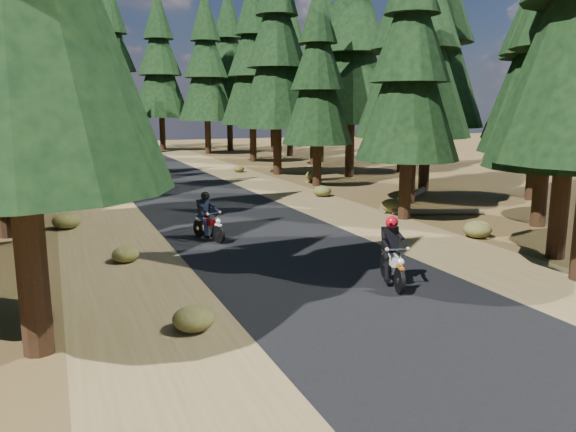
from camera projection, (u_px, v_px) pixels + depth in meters
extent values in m
plane|color=#483619|center=(310.00, 266.00, 15.08)|extent=(120.00, 120.00, 0.00)
cube|color=black|center=(249.00, 229.00, 19.60)|extent=(6.00, 100.00, 0.01)
cube|color=brown|center=(113.00, 241.00, 17.86)|extent=(3.20, 100.00, 0.01)
cube|color=brown|center=(364.00, 219.00, 21.35)|extent=(3.20, 100.00, 0.01)
cylinder|color=black|center=(25.00, 190.00, 9.22)|extent=(0.53, 0.53, 5.71)
cylinder|color=black|center=(563.00, 168.00, 15.41)|extent=(0.50, 0.50, 5.11)
cone|color=black|center=(574.00, 47.00, 14.80)|extent=(4.34, 4.34, 6.38)
cylinder|color=black|center=(543.00, 152.00, 19.58)|extent=(0.51, 0.51, 5.29)
cone|color=black|center=(552.00, 54.00, 18.95)|extent=(4.50, 4.50, 6.62)
cylinder|color=black|center=(14.00, 157.00, 17.40)|extent=(0.51, 0.51, 5.34)
cone|color=black|center=(4.00, 45.00, 16.76)|extent=(4.54, 4.54, 6.68)
cylinder|color=black|center=(406.00, 160.00, 21.00)|extent=(0.48, 0.48, 4.52)
cone|color=black|center=(409.00, 82.00, 20.46)|extent=(3.84, 3.84, 5.65)
cone|color=black|center=(412.00, 24.00, 20.07)|extent=(2.94, 2.94, 4.07)
cylinder|color=black|center=(411.00, 137.00, 24.36)|extent=(0.53, 0.53, 5.84)
cone|color=black|center=(415.00, 50.00, 23.66)|extent=(4.96, 4.96, 7.30)
cylinder|color=black|center=(426.00, 127.00, 28.08)|extent=(0.56, 0.56, 6.43)
cone|color=black|center=(430.00, 43.00, 27.31)|extent=(5.47, 5.47, 8.04)
cylinder|color=black|center=(46.00, 138.00, 24.69)|extent=(0.53, 0.53, 5.72)
cone|color=black|center=(40.00, 54.00, 24.01)|extent=(4.86, 4.86, 7.15)
cylinder|color=black|center=(317.00, 144.00, 30.03)|extent=(0.48, 0.48, 4.51)
cone|color=black|center=(318.00, 90.00, 29.49)|extent=(3.83, 3.83, 5.64)
cone|color=black|center=(318.00, 50.00, 29.11)|extent=(2.93, 2.93, 4.06)
cone|color=black|center=(319.00, 9.00, 28.72)|extent=(2.03, 2.03, 3.38)
cylinder|color=black|center=(350.00, 123.00, 33.65)|extent=(0.56, 0.56, 6.47)
cone|color=black|center=(352.00, 53.00, 32.88)|extent=(5.50, 5.50, 8.09)
cone|color=black|center=(353.00, 1.00, 32.32)|extent=(4.21, 4.21, 5.82)
cylinder|color=black|center=(34.00, 133.00, 30.67)|extent=(0.53, 0.53, 5.64)
cone|color=black|center=(28.00, 66.00, 30.00)|extent=(4.79, 4.79, 7.05)
cone|color=black|center=(24.00, 16.00, 29.51)|extent=(3.67, 3.67, 5.08)
cylinder|color=black|center=(277.00, 128.00, 35.02)|extent=(0.53, 0.53, 5.83)
cone|color=black|center=(277.00, 68.00, 34.32)|extent=(4.95, 4.95, 7.29)
cone|color=black|center=(277.00, 23.00, 33.82)|extent=(3.79, 3.79, 5.25)
cylinder|color=black|center=(313.00, 133.00, 40.87)|extent=(0.48, 0.48, 4.61)
cone|color=black|center=(314.00, 93.00, 40.32)|extent=(3.92, 3.92, 5.77)
cone|color=black|center=(314.00, 63.00, 39.92)|extent=(3.00, 3.00, 4.15)
cone|color=black|center=(314.00, 33.00, 39.53)|extent=(2.08, 2.08, 3.46)
cylinder|color=black|center=(18.00, 138.00, 36.42)|extent=(0.48, 0.48, 4.42)
cone|color=black|center=(15.00, 95.00, 35.90)|extent=(3.76, 3.76, 5.52)
cone|color=black|center=(12.00, 63.00, 35.52)|extent=(2.87, 2.87, 3.98)
cone|color=black|center=(9.00, 30.00, 35.14)|extent=(1.99, 1.99, 3.31)
cylinder|color=black|center=(253.00, 124.00, 43.41)|extent=(0.53, 0.53, 5.76)
cone|color=black|center=(252.00, 76.00, 42.72)|extent=(4.90, 4.90, 7.21)
cone|color=black|center=(252.00, 41.00, 42.23)|extent=(3.75, 3.75, 5.19)
cone|color=black|center=(252.00, 5.00, 41.73)|extent=(2.59, 2.59, 4.32)
cylinder|color=black|center=(290.00, 123.00, 48.53)|extent=(0.53, 0.53, 5.66)
cone|color=black|center=(290.00, 81.00, 47.85)|extent=(4.81, 4.81, 7.07)
cone|color=black|center=(290.00, 50.00, 47.37)|extent=(3.68, 3.68, 5.09)
cone|color=black|center=(290.00, 19.00, 46.88)|extent=(2.55, 2.55, 4.24)
cylinder|color=black|center=(535.00, 139.00, 25.29)|extent=(0.52, 0.52, 5.60)
cone|color=black|center=(542.00, 58.00, 24.62)|extent=(4.76, 4.76, 7.00)
cylinder|color=black|center=(321.00, 123.00, 42.98)|extent=(0.54, 0.54, 6.00)
cone|color=black|center=(321.00, 73.00, 42.26)|extent=(5.10, 5.10, 7.50)
cone|color=black|center=(322.00, 35.00, 41.74)|extent=(3.90, 3.90, 5.40)
cylinder|color=black|center=(402.00, 129.00, 36.53)|extent=(0.52, 0.52, 5.60)
cone|color=black|center=(404.00, 74.00, 35.86)|extent=(4.76, 4.76, 7.00)
cone|color=black|center=(406.00, 32.00, 35.38)|extent=(3.64, 3.64, 5.04)
cylinder|color=black|center=(38.00, 120.00, 45.30)|extent=(0.56, 0.56, 6.40)
cone|color=black|center=(34.00, 69.00, 44.53)|extent=(5.44, 5.44, 8.00)
cone|color=black|center=(31.00, 31.00, 43.98)|extent=(4.16, 4.16, 5.76)
cylinder|color=black|center=(208.00, 120.00, 50.65)|extent=(0.54, 0.54, 6.00)
cone|color=black|center=(206.00, 78.00, 49.94)|extent=(5.10, 5.10, 7.50)
cone|color=black|center=(206.00, 46.00, 49.42)|extent=(3.90, 3.90, 5.40)
cone|color=black|center=(205.00, 14.00, 48.90)|extent=(2.70, 2.70, 4.50)
cylinder|color=black|center=(0.00, 117.00, 46.84)|extent=(0.57, 0.57, 6.80)
cylinder|color=black|center=(230.00, 117.00, 54.47)|extent=(0.56, 0.56, 6.40)
cone|color=black|center=(229.00, 75.00, 53.70)|extent=(5.44, 5.44, 8.00)
cone|color=black|center=(228.00, 44.00, 53.15)|extent=(4.16, 4.16, 5.76)
cone|color=black|center=(228.00, 12.00, 52.60)|extent=(2.88, 2.88, 4.80)
cylinder|color=black|center=(75.00, 120.00, 51.91)|extent=(0.54, 0.54, 6.00)
cone|color=black|center=(72.00, 79.00, 51.19)|extent=(5.10, 5.10, 7.50)
cone|color=black|center=(70.00, 48.00, 50.67)|extent=(3.90, 3.90, 5.40)
cone|color=black|center=(68.00, 17.00, 50.16)|extent=(2.70, 2.70, 4.50)
cylinder|color=black|center=(162.00, 117.00, 54.91)|extent=(0.56, 0.56, 6.40)
cone|color=black|center=(160.00, 75.00, 54.14)|extent=(5.44, 5.44, 8.00)
cone|color=black|center=(159.00, 44.00, 53.59)|extent=(4.16, 4.16, 5.76)
cone|color=black|center=(157.00, 13.00, 53.04)|extent=(2.88, 2.88, 4.80)
cylinder|color=black|center=(116.00, 115.00, 56.06)|extent=(0.57, 0.57, 6.80)
cone|color=black|center=(114.00, 71.00, 55.25)|extent=(5.78, 5.78, 8.50)
cone|color=black|center=(112.00, 39.00, 54.67)|extent=(4.42, 4.42, 6.12)
cone|color=black|center=(110.00, 6.00, 54.08)|extent=(3.06, 3.06, 5.10)
cylinder|color=black|center=(273.00, 120.00, 52.03)|extent=(0.54, 0.54, 6.00)
cone|color=black|center=(273.00, 79.00, 51.31)|extent=(5.10, 5.10, 7.50)
cone|color=black|center=(273.00, 48.00, 50.79)|extent=(3.90, 3.90, 5.40)
cone|color=black|center=(273.00, 17.00, 50.28)|extent=(2.70, 2.70, 4.50)
cylinder|color=#4C4233|center=(405.00, 199.00, 25.10)|extent=(4.99, 4.18, 0.32)
cylinder|color=#4C4233|center=(438.00, 212.00, 22.18)|extent=(3.45, 1.56, 0.24)
ellipsoid|color=#474C1E|center=(66.00, 221.00, 19.63)|extent=(0.96, 0.96, 0.58)
ellipsoid|color=#474C1E|center=(193.00, 319.00, 10.67)|extent=(0.79, 0.79, 0.48)
ellipsoid|color=#474C1E|center=(126.00, 254.00, 15.42)|extent=(0.74, 0.74, 0.45)
ellipsoid|color=#474C1E|center=(313.00, 175.00, 32.72)|extent=(0.91, 0.91, 0.54)
ellipsoid|color=#474C1E|center=(322.00, 191.00, 26.73)|extent=(0.86, 0.86, 0.52)
ellipsoid|color=#474C1E|center=(478.00, 229.00, 18.29)|extent=(0.92, 0.92, 0.55)
ellipsoid|color=#474C1E|center=(34.00, 187.00, 27.54)|extent=(1.14, 1.14, 0.69)
ellipsoid|color=#474C1E|center=(392.00, 206.00, 22.56)|extent=(0.96, 0.96, 0.58)
ellipsoid|color=#474C1E|center=(239.00, 169.00, 36.64)|extent=(0.73, 0.73, 0.44)
ellipsoid|color=#474C1E|center=(78.00, 193.00, 25.91)|extent=(0.92, 0.92, 0.55)
cube|color=black|center=(393.00, 240.00, 13.20)|extent=(0.42, 0.32, 0.53)
sphere|color=red|center=(394.00, 224.00, 13.13)|extent=(0.37, 0.37, 0.30)
cube|color=black|center=(208.00, 208.00, 17.79)|extent=(0.40, 0.31, 0.50)
sphere|color=black|center=(208.00, 196.00, 17.72)|extent=(0.35, 0.35, 0.28)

